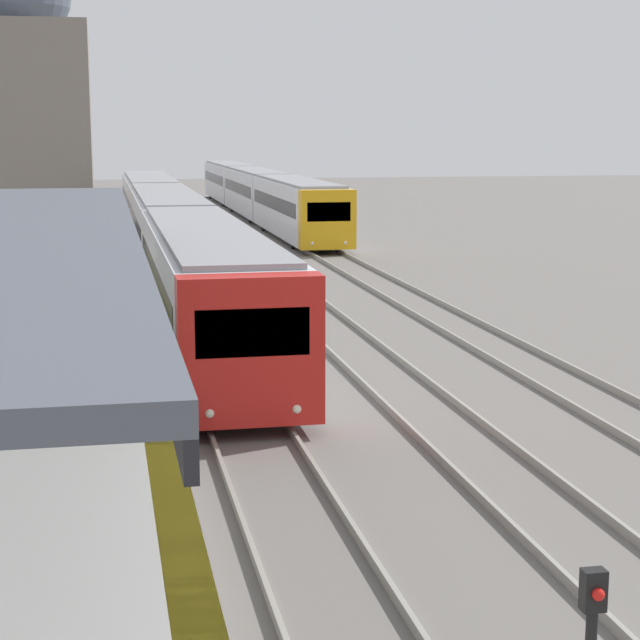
# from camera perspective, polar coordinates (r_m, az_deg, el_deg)

# --- Properties ---
(person_on_platform) EXTENTS (0.40, 0.40, 1.66)m
(person_on_platform) POSITION_cam_1_polar(r_m,az_deg,el_deg) (17.46, -9.81, -1.50)
(person_on_platform) COLOR #2D2D33
(person_on_platform) RESTS_ON station_platform
(train_near) EXTENTS (2.56, 48.04, 3.02)m
(train_near) POSITION_cam_1_polar(r_m,az_deg,el_deg) (42.07, -8.11, 4.93)
(train_near) COLOR red
(train_near) RESTS_ON ground_plane
(train_far) EXTENTS (2.48, 44.17, 2.98)m
(train_far) POSITION_cam_1_polar(r_m,az_deg,el_deg) (68.09, -3.39, 6.90)
(train_far) COLOR gold
(train_far) RESTS_ON ground_plane
(distant_domed_building) EXTENTS (5.44, 5.44, 13.15)m
(distant_domed_building) POSITION_cam_1_polar(r_m,az_deg,el_deg) (48.60, -15.39, 10.65)
(distant_domed_building) COLOR slate
(distant_domed_building) RESTS_ON ground_plane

